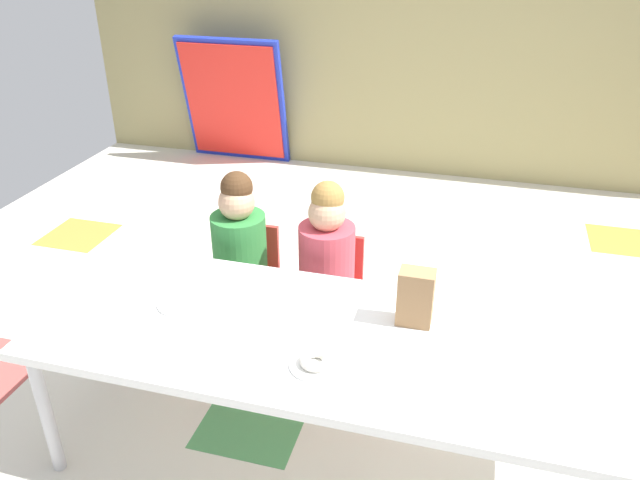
# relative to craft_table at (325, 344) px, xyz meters

# --- Properties ---
(ground_plane) EXTENTS (6.12, 5.50, 0.02)m
(ground_plane) POSITION_rel_craft_table_xyz_m (0.11, 0.54, -0.56)
(ground_plane) COLOR silver
(back_wall) EXTENTS (6.12, 0.10, 2.41)m
(back_wall) POSITION_rel_craft_table_xyz_m (0.10, 3.29, 0.65)
(back_wall) COLOR tan
(back_wall) RESTS_ON ground_plane
(craft_table) EXTENTS (2.16, 0.82, 0.60)m
(craft_table) POSITION_rel_craft_table_xyz_m (0.00, 0.00, 0.00)
(craft_table) COLOR white
(craft_table) RESTS_ON ground_plane
(seated_child_near_camera) EXTENTS (0.32, 0.31, 0.92)m
(seated_child_near_camera) POSITION_rel_craft_table_xyz_m (-0.59, 0.64, 0.00)
(seated_child_near_camera) COLOR red
(seated_child_near_camera) RESTS_ON ground_plane
(seated_child_middle_seat) EXTENTS (0.32, 0.31, 0.92)m
(seated_child_middle_seat) POSITION_rel_craft_table_xyz_m (-0.16, 0.64, 0.00)
(seated_child_middle_seat) COLOR red
(seated_child_middle_seat) RESTS_ON ground_plane
(folded_activity_table) EXTENTS (0.90, 0.29, 1.09)m
(folded_activity_table) POSITION_rel_craft_table_xyz_m (-1.64, 3.09, -0.02)
(folded_activity_table) COLOR #1E33BF
(folded_activity_table) RESTS_ON ground_plane
(paper_bag_brown) EXTENTS (0.13, 0.09, 0.22)m
(paper_bag_brown) POSITION_rel_craft_table_xyz_m (0.30, 0.16, 0.15)
(paper_bag_brown) COLOR #9E754C
(paper_bag_brown) RESTS_ON craft_table
(paper_plate_near_edge) EXTENTS (0.18, 0.18, 0.01)m
(paper_plate_near_edge) POSITION_rel_craft_table_xyz_m (0.02, -0.18, 0.05)
(paper_plate_near_edge) COLOR white
(paper_plate_near_edge) RESTS_ON craft_table
(paper_plate_center_table) EXTENTS (0.18, 0.18, 0.01)m
(paper_plate_center_table) POSITION_rel_craft_table_xyz_m (-0.60, 0.04, 0.05)
(paper_plate_center_table) COLOR white
(paper_plate_center_table) RESTS_ON craft_table
(donut_powdered_on_plate) EXTENTS (0.11, 0.11, 0.03)m
(donut_powdered_on_plate) POSITION_rel_craft_table_xyz_m (0.02, -0.18, 0.07)
(donut_powdered_on_plate) COLOR white
(donut_powdered_on_plate) RESTS_ON craft_table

